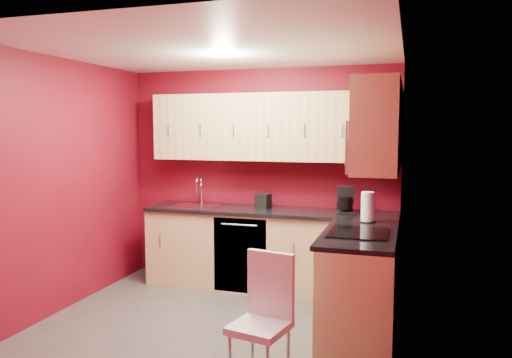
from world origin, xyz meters
The scene contains 21 objects.
floor centered at (0.00, 0.00, 0.00)m, with size 3.20×3.20×0.00m, color #4D4A48.
ceiling centered at (0.00, 0.00, 2.50)m, with size 3.20×3.20×0.00m, color white.
wall_back centered at (0.00, 1.50, 1.25)m, with size 3.20×3.20×0.00m, color maroon.
wall_front centered at (0.00, -1.50, 1.25)m, with size 3.20×3.20×0.00m, color maroon.
wall_left centered at (-1.60, 0.00, 1.25)m, with size 3.00×3.00×0.00m, color maroon.
wall_right centered at (1.60, 0.00, 1.25)m, with size 3.00×3.00×0.00m, color maroon.
base_cabinets_back centered at (0.20, 1.20, 0.43)m, with size 2.80×0.60×0.87m, color tan.
base_cabinets_right centered at (1.30, 0.25, 0.43)m, with size 0.60×1.30×0.87m, color tan.
countertop_back centered at (0.20, 1.19, 0.89)m, with size 2.80×0.63×0.04m, color black.
countertop_right centered at (1.29, 0.23, 0.89)m, with size 0.63×1.27×0.04m, color black.
upper_cabinets_back centered at (0.20, 1.32, 1.83)m, with size 2.80×0.35×0.75m, color tan.
upper_cabinets_right centered at (1.42, 0.44, 1.89)m, with size 0.35×1.55×0.75m.
microwave centered at (1.39, 0.20, 1.66)m, with size 0.42×0.76×0.42m.
cooktop centered at (1.28, 0.20, 0.92)m, with size 0.50×0.55×0.01m, color black.
sink centered at (-0.70, 1.20, 0.94)m, with size 0.52×0.42×0.35m.
dishwasher_front centered at (-0.05, 0.91, 0.43)m, with size 0.60×0.02×0.82m, color black.
downlight centered at (0.00, 0.30, 2.48)m, with size 0.20×0.20×0.01m, color white.
coffee_maker centered at (1.05, 1.18, 1.05)m, with size 0.17×0.23×0.29m, color black, non-canonical shape.
napkin_holder centered at (0.10, 1.28, 0.99)m, with size 0.15×0.15×0.16m, color black, non-canonical shape.
paper_towel centered at (1.31, 0.76, 1.06)m, with size 0.17×0.17×0.29m, color white, non-canonical shape.
dining_chair centered at (0.70, -0.83, 0.46)m, with size 0.37×0.39×0.92m, color silver, non-canonical shape.
Camera 1 is at (1.69, -4.10, 1.81)m, focal length 35.00 mm.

